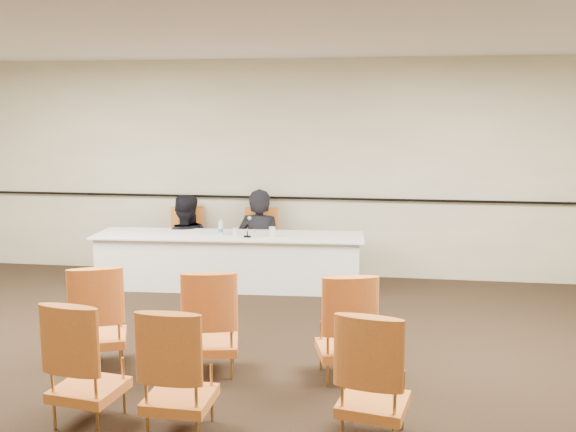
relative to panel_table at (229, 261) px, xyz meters
The scene contains 20 objects.
floor 3.29m from the panel_table, 78.29° to the right, with size 10.00×10.00×0.00m, color black.
ceiling 4.21m from the panel_table, 78.29° to the right, with size 10.00×10.00×0.00m, color silver.
wall_back 1.55m from the panel_table, 50.34° to the left, with size 10.00×0.04×3.00m, color #BBB493.
wall_rail 1.26m from the panel_table, 48.89° to the left, with size 9.80×0.04×0.03m, color black.
panel_table is the anchor object (origin of this frame).
panelist_main 0.63m from the panel_table, 61.02° to the left, with size 0.66×0.43×1.81m, color black.
panelist_main_chair 0.64m from the panel_table, 61.02° to the left, with size 0.50×0.50×0.95m, color #CE4F25, non-canonical shape.
panelist_second 0.90m from the panel_table, 147.14° to the left, with size 0.79×0.61×1.62m, color black.
panelist_second_chair 0.91m from the panel_table, 147.14° to the left, with size 0.50×0.50×0.95m, color #CE4F25, non-canonical shape.
papers 0.60m from the panel_table, ahead, with size 0.30×0.22×0.00m, color silver.
microphone 0.57m from the panel_table, 26.43° to the right, with size 0.09×0.18×0.26m, color black, non-canonical shape.
water_bottle 0.47m from the panel_table, 162.54° to the right, with size 0.06×0.06×0.21m, color teal, non-canonical shape.
drinking_glass 0.42m from the panel_table, 23.52° to the right, with size 0.06×0.06×0.10m, color silver.
coffee_cup 0.73m from the panel_table, ahead, with size 0.09×0.09×0.13m, color silver.
aud_chair_front_left 2.80m from the panel_table, 101.10° to the right, with size 0.50×0.50×0.95m, color #CE4F25, non-canonical shape.
aud_chair_front_mid 2.80m from the panel_table, 79.54° to the right, with size 0.50×0.50×0.95m, color #CE4F25, non-canonical shape.
aud_chair_front_right 3.18m from the panel_table, 58.05° to the right, with size 0.50×0.50×0.95m, color #CE4F25, non-canonical shape.
aud_chair_back_left 3.79m from the panel_table, 92.24° to the right, with size 0.50×0.50×0.95m, color #CE4F25, non-canonical shape.
aud_chair_back_mid 3.88m from the panel_table, 81.55° to the right, with size 0.50×0.50×0.95m, color #CE4F25, non-canonical shape.
aud_chair_back_right 4.19m from the panel_table, 62.35° to the right, with size 0.50×0.50×0.95m, color #CE4F25, non-canonical shape.
Camera 1 is at (1.31, -4.81, 2.29)m, focal length 40.00 mm.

